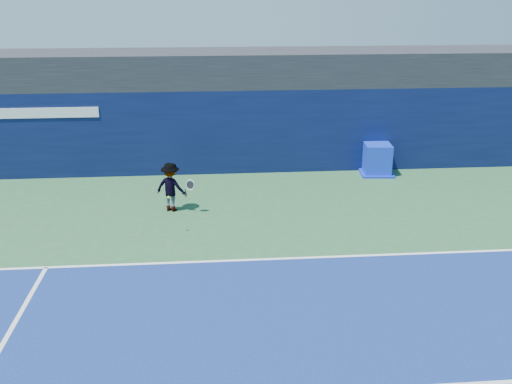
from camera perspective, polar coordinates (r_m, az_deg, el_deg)
The scene contains 7 objects.
ground at distance 11.64m, azimuth 0.83°, elevation -13.43°, with size 80.00×80.00×0.00m, color #295B33.
baseline at distance 14.23m, azimuth -0.34°, elevation -6.79°, with size 24.00×0.10×0.01m, color white.
stadium_band at distance 21.39m, azimuth -2.17°, elevation 12.33°, with size 36.00×3.00×1.20m, color black.
back_wall_assembly at distance 20.79m, azimuth -1.97°, elevation 6.22°, with size 36.00×1.03×3.00m.
equipment_cart at distance 21.00m, azimuth 12.01°, elevation 3.12°, with size 1.25×1.25×1.11m.
tennis_player at distance 17.24m, azimuth -8.51°, elevation 0.50°, with size 1.28×0.89×1.49m.
tennis_ball at distance 15.43m, azimuth -8.75°, elevation -0.52°, with size 0.07×0.07×0.07m.
Camera 1 is at (-0.97, -9.69, 6.38)m, focal length 40.00 mm.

